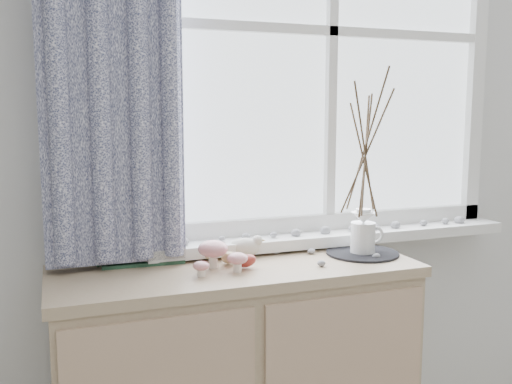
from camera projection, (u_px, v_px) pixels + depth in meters
botanical_book at (143, 233)px, 1.86m from camera, size 0.31×0.14×0.22m
toadstool_cluster at (217, 254)px, 1.82m from camera, size 0.18×0.16×0.09m
wooden_eggs at (229, 257)px, 1.88m from camera, size 0.13×0.17×0.06m
songbird_figurine at (244, 246)px, 1.98m from camera, size 0.16×0.10×0.08m
crocheted_doily at (362, 253)px, 2.03m from camera, size 0.26×0.26×0.01m
twig_pitcher at (365, 148)px, 1.98m from camera, size 0.27×0.27×0.66m
sideboard_pebbles at (321, 255)px, 1.97m from camera, size 0.33×0.23×0.02m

